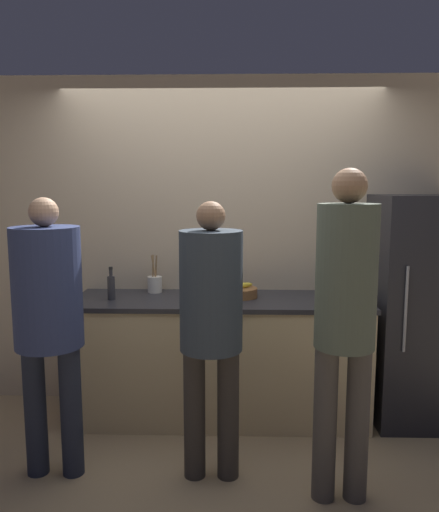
% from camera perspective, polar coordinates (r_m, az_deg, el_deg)
% --- Properties ---
extents(ground_plane, '(14.00, 14.00, 0.00)m').
position_cam_1_polar(ground_plane, '(3.71, -0.07, -20.23)').
color(ground_plane, '#9E8460').
extents(wall_back, '(5.20, 0.06, 2.60)m').
position_cam_1_polar(wall_back, '(4.01, 0.22, 1.52)').
color(wall_back, '#C6B293').
rests_on(wall_back, ground_plane).
extents(counter, '(2.19, 0.70, 0.92)m').
position_cam_1_polar(counter, '(3.87, 0.10, -11.47)').
color(counter, beige).
rests_on(counter, ground_plane).
extents(refrigerator, '(0.61, 0.67, 1.69)m').
position_cam_1_polar(refrigerator, '(3.99, 21.39, -5.71)').
color(refrigerator, '#232328').
rests_on(refrigerator, ground_plane).
extents(person_left, '(0.40, 0.40, 1.69)m').
position_cam_1_polar(person_left, '(3.11, -18.98, -5.73)').
color(person_left, '#232838').
rests_on(person_left, ground_plane).
extents(person_center, '(0.37, 0.37, 1.67)m').
position_cam_1_polar(person_center, '(2.93, -0.97, -6.78)').
color(person_center, '#38332D').
rests_on(person_center, ground_plane).
extents(person_right, '(0.33, 0.33, 1.85)m').
position_cam_1_polar(person_right, '(2.78, 14.16, -6.07)').
color(person_right, '#4C4742').
rests_on(person_right, ground_plane).
extents(fruit_bowl, '(0.26, 0.26, 0.11)m').
position_cam_1_polar(fruit_bowl, '(3.77, 2.36, -4.15)').
color(fruit_bowl, brown).
rests_on(fruit_bowl, counter).
extents(utensil_crock, '(0.11, 0.11, 0.30)m').
position_cam_1_polar(utensil_crock, '(3.96, -7.41, -3.14)').
color(utensil_crock, silver).
rests_on(utensil_crock, counter).
extents(bottle_dark, '(0.06, 0.06, 0.24)m').
position_cam_1_polar(bottle_dark, '(3.76, -12.27, -3.45)').
color(bottle_dark, '#333338').
rests_on(bottle_dark, counter).
extents(cup_yellow, '(0.07, 0.07, 0.08)m').
position_cam_1_polar(cup_yellow, '(3.99, 14.38, -3.69)').
color(cup_yellow, gold).
rests_on(cup_yellow, counter).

